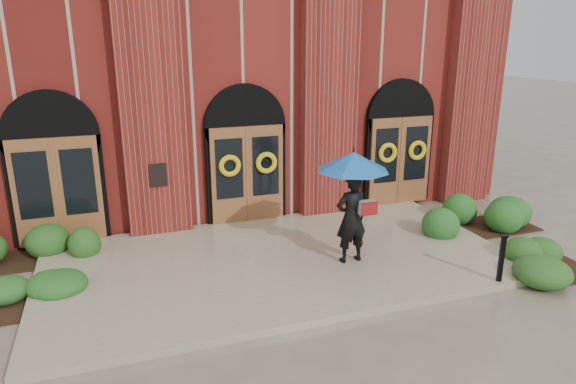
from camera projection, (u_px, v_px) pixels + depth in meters
name	position (u px, v px, depth m)	size (l,w,h in m)	color
ground	(281.00, 267.00, 11.16)	(90.00, 90.00, 0.00)	gray
landing	(279.00, 261.00, 11.28)	(10.00, 5.30, 0.15)	tan
church_building	(201.00, 75.00, 18.07)	(16.20, 12.53, 7.00)	maroon
man_with_umbrella	(353.00, 186.00, 10.63)	(1.60, 1.60, 2.41)	black
metal_post	(502.00, 257.00, 10.05)	(0.17, 0.17, 0.98)	black
hedge_wall_left	(28.00, 245.00, 11.39)	(2.79, 1.12, 0.72)	#25521B
hedge_wall_right	(474.00, 215.00, 13.23)	(3.03, 1.21, 0.78)	#235A1F
hedge_front_left	(20.00, 295.00, 9.47)	(1.32, 1.13, 0.47)	#23571E
hedge_front_right	(548.00, 257.00, 10.99)	(1.56, 1.33, 0.55)	#27501D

